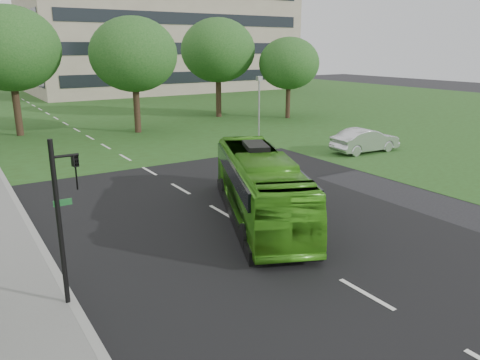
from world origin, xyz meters
The scene contains 11 objects.
ground centered at (0.00, 0.00, 0.00)m, with size 160.00×160.00×0.00m, color black.
street_surfaces centered at (-0.38, 22.75, 0.03)m, with size 120.00×120.00×0.15m.
office_building centered at (21.96, 61.96, 12.50)m, with size 40.10×20.10×25.00m.
tree_park_b centered at (-4.34, 29.85, 6.57)m, with size 7.43×7.43×9.74m.
tree_park_c centered at (3.98, 26.23, 6.12)m, with size 6.79×6.79×9.02m.
tree_park_d centered at (13.94, 30.36, 6.37)m, with size 7.12×7.12×9.41m.
tree_park_e centered at (19.20, 26.02, 5.19)m, with size 5.73×5.73×7.64m.
bus centered at (1.00, 4.66, 1.34)m, with size 2.26×9.64×2.69m, color #429A1C.
sedan centered at (13.91, 11.08, 0.79)m, with size 1.66×4.77×1.57m, color silver.
traffic_light centered at (-7.06, 1.83, 2.68)m, with size 0.74×0.22×4.55m.
camera_pole centered at (10.88, 18.98, 2.97)m, with size 0.48×0.45×4.61m.
Camera 1 is at (-9.30, -9.99, 6.69)m, focal length 35.00 mm.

